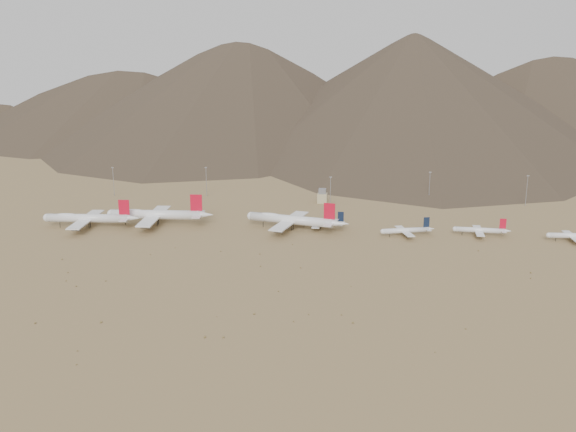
# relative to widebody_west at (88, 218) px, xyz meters

# --- Properties ---
(ground) EXTENTS (3000.00, 3000.00, 0.00)m
(ground) POSITION_rel_widebody_west_xyz_m (130.54, -19.48, -7.23)
(ground) COLOR #A48455
(ground) RESTS_ON ground
(mountain_ridge) EXTENTS (4400.00, 1000.00, 300.00)m
(mountain_ridge) POSITION_rel_widebody_west_xyz_m (130.54, 880.52, 142.77)
(mountain_ridge) COLOR #46372A
(mountain_ridge) RESTS_ON ground
(widebody_west) EXTENTS (70.55, 54.52, 20.97)m
(widebody_west) POSITION_rel_widebody_west_xyz_m (0.00, 0.00, 0.00)
(widebody_west) COLOR silver
(widebody_west) RESTS_ON ground
(widebody_centre) EXTENTS (78.69, 60.68, 23.37)m
(widebody_centre) POSITION_rel_widebody_west_xyz_m (46.32, 13.47, 0.83)
(widebody_centre) COLOR silver
(widebody_centre) RESTS_ON ground
(widebody_east) EXTENTS (72.66, 57.07, 21.90)m
(widebody_east) POSITION_rel_widebody_west_xyz_m (145.79, 14.00, 0.32)
(widebody_east) COLOR silver
(widebody_east) RESTS_ON ground
(narrowbody_a) EXTENTS (39.61, 28.62, 13.08)m
(narrowbody_a) POSITION_rel_widebody_west_xyz_m (166.29, 21.16, -2.98)
(narrowbody_a) COLOR silver
(narrowbody_a) RESTS_ON ground
(narrowbody_b) EXTENTS (37.76, 28.04, 12.86)m
(narrowbody_b) POSITION_rel_widebody_west_xyz_m (226.46, 9.13, -3.06)
(narrowbody_b) COLOR silver
(narrowbody_b) RESTS_ON ground
(narrowbody_c) EXTENTS (39.40, 28.21, 12.99)m
(narrowbody_c) POSITION_rel_widebody_west_xyz_m (277.06, 16.26, -3.01)
(narrowbody_c) COLOR silver
(narrowbody_c) RESTS_ON ground
(narrowbody_d) EXTENTS (39.01, 28.06, 12.87)m
(narrowbody_d) POSITION_rel_widebody_west_xyz_m (337.26, 10.99, -3.05)
(narrowbody_d) COLOR silver
(narrowbody_d) RESTS_ON ground
(control_tower) EXTENTS (8.00, 8.00, 12.00)m
(control_tower) POSITION_rel_widebody_west_xyz_m (160.54, 100.52, -1.91)
(control_tower) COLOR tan
(control_tower) RESTS_ON ground
(mast_far_west) EXTENTS (2.00, 0.60, 25.70)m
(mast_far_west) POSITION_rel_widebody_west_xyz_m (-22.56, 101.87, 6.98)
(mast_far_west) COLOR gray
(mast_far_west) RESTS_ON ground
(mast_west) EXTENTS (2.00, 0.60, 25.70)m
(mast_west) POSITION_rel_widebody_west_xyz_m (57.85, 112.71, 6.98)
(mast_west) COLOR gray
(mast_west) RESTS_ON ground
(mast_centre) EXTENTS (2.00, 0.60, 25.70)m
(mast_centre) POSITION_rel_widebody_west_xyz_m (168.38, 83.85, 6.98)
(mast_centre) COLOR gray
(mast_centre) RESTS_ON ground
(mast_east) EXTENTS (2.00, 0.60, 25.70)m
(mast_east) POSITION_rel_widebody_west_xyz_m (249.31, 116.19, 6.98)
(mast_east) COLOR gray
(mast_east) RESTS_ON ground
(mast_far_east) EXTENTS (2.00, 0.60, 25.70)m
(mast_far_east) POSITION_rel_widebody_west_xyz_m (326.86, 111.31, 6.98)
(mast_far_east) COLOR gray
(mast_far_east) RESTS_ON ground
(desert_scrub) EXTENTS (439.90, 179.45, 0.94)m
(desert_scrub) POSITION_rel_widebody_west_xyz_m (129.66, -109.48, -6.90)
(desert_scrub) COLOR olive
(desert_scrub) RESTS_ON ground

